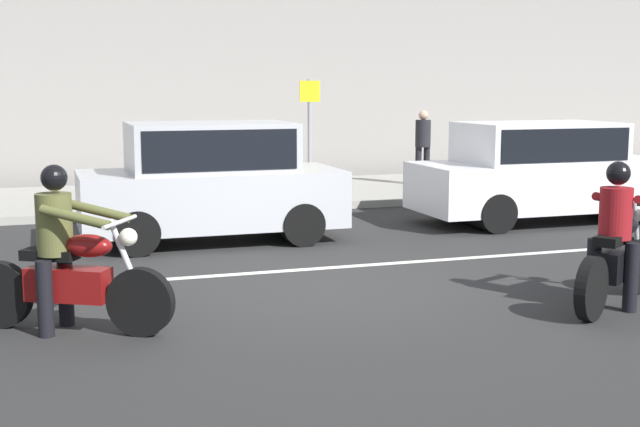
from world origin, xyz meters
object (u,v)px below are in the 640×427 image
object	(u,v)px
parked_hatchback_silver	(211,180)
parked_sedan_white	(545,171)
motorcycle_with_rider_crimson	(617,247)
motorcycle_with_rider_olive	(66,264)
street_sign_post	(310,123)
pedestrian_bystander	(423,142)

from	to	relation	value
parked_hatchback_silver	parked_sedan_white	world-z (taller)	parked_hatchback_silver
motorcycle_with_rider_crimson	motorcycle_with_rider_olive	size ratio (longest dim) A/B	0.96
motorcycle_with_rider_crimson	parked_sedan_white	xyz separation A→B (m)	(2.48, 5.21, 0.24)
parked_sedan_white	street_sign_post	distance (m)	5.44
motorcycle_with_rider_crimson	street_sign_post	world-z (taller)	street_sign_post
motorcycle_with_rider_crimson	motorcycle_with_rider_olive	bearing A→B (deg)	171.36
motorcycle_with_rider_crimson	street_sign_post	size ratio (longest dim) A/B	0.79
parked_hatchback_silver	motorcycle_with_rider_olive	bearing A→B (deg)	-117.71
motorcycle_with_rider_crimson	motorcycle_with_rider_olive	distance (m)	5.67
parked_hatchback_silver	pedestrian_bystander	xyz separation A→B (m)	(5.68, 4.69, 0.17)
parked_hatchback_silver	street_sign_post	world-z (taller)	street_sign_post
pedestrian_bystander	parked_sedan_white	bearing A→B (deg)	-88.00
motorcycle_with_rider_crimson	pedestrian_bystander	world-z (taller)	pedestrian_bystander
motorcycle_with_rider_crimson	parked_sedan_white	world-z (taller)	parked_sedan_white
street_sign_post	motorcycle_with_rider_olive	bearing A→B (deg)	-120.50
parked_hatchback_silver	parked_sedan_white	distance (m)	5.84
motorcycle_with_rider_olive	parked_hatchback_silver	distance (m)	4.83
parked_hatchback_silver	pedestrian_bystander	world-z (taller)	parked_hatchback_silver
parked_sedan_white	motorcycle_with_rider_crimson	bearing A→B (deg)	-115.40
parked_sedan_white	pedestrian_bystander	size ratio (longest dim) A/B	2.86
motorcycle_with_rider_crimson	parked_sedan_white	distance (m)	5.78
motorcycle_with_rider_crimson	street_sign_post	bearing A→B (deg)	91.84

